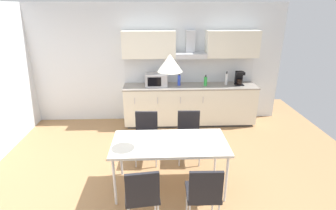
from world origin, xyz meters
name	(u,v)px	position (x,y,z in m)	size (l,w,h in m)	color
ground_plane	(144,181)	(0.00, 0.00, -0.01)	(7.65, 7.31, 0.02)	#9E754C
wall_back	(147,64)	(0.00, 2.49, 1.32)	(6.12, 0.10, 2.64)	silver
kitchen_counter	(190,104)	(0.97, 2.14, 0.45)	(2.94, 0.62, 0.90)	#333333
backsplash_tile	(189,70)	(0.97, 2.43, 1.19)	(2.92, 0.02, 0.56)	silver
upper_wall_cabinets	(191,45)	(0.97, 2.27, 1.78)	(2.92, 0.40, 0.57)	silver
microwave	(156,80)	(0.21, 2.14, 1.04)	(0.48, 0.35, 0.28)	#ADADB2
coffee_maker	(239,78)	(2.06, 2.17, 1.05)	(0.18, 0.19, 0.30)	black
bottle_green	(206,81)	(1.30, 2.12, 1.00)	(0.07, 0.07, 0.24)	green
bottle_blue	(179,80)	(0.72, 2.17, 1.02)	(0.07, 0.07, 0.28)	blue
bottle_white	(226,79)	(1.78, 2.19, 1.03)	(0.06, 0.06, 0.30)	white
dining_table	(170,145)	(0.40, -0.16, 0.71)	(1.62, 0.80, 0.76)	silver
chair_near_right	(204,191)	(0.76, -0.94, 0.53)	(0.41, 0.41, 0.87)	black
chair_near_left	(142,193)	(0.04, -0.94, 0.53)	(0.44, 0.44, 0.87)	black
chair_far_left	(146,132)	(0.04, 0.63, 0.53)	(0.41, 0.41, 0.87)	black
chair_far_right	(189,131)	(0.77, 0.63, 0.53)	(0.42, 0.42, 0.87)	black
pendant_lamp	(170,63)	(0.40, -0.16, 1.88)	(0.32, 0.32, 0.22)	silver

